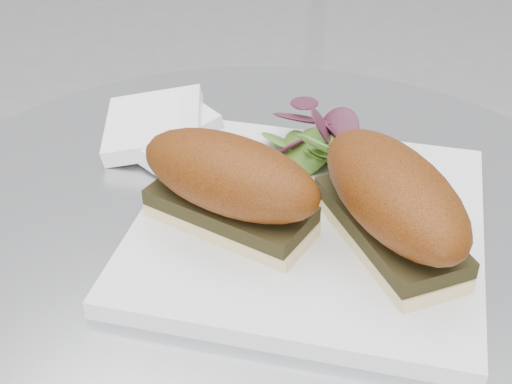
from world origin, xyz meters
TOP-DOWN VIEW (x-y plane):
  - plate at (0.03, 0.03)m, footprint 0.32×0.32m
  - sandwich_left at (-0.02, -0.00)m, footprint 0.17×0.10m
  - sandwich_right at (0.10, 0.02)m, footprint 0.17×0.18m
  - salad at (0.02, 0.12)m, footprint 0.12×0.12m
  - napkin at (-0.14, 0.10)m, footprint 0.14×0.14m

SIDE VIEW (x-z plane):
  - plate at x=0.03m, z-range 0.73..0.75m
  - napkin at x=-0.14m, z-range 0.73..0.75m
  - salad at x=0.02m, z-range 0.75..0.80m
  - sandwich_right at x=0.10m, z-range 0.75..0.83m
  - sandwich_left at x=-0.02m, z-range 0.75..0.83m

